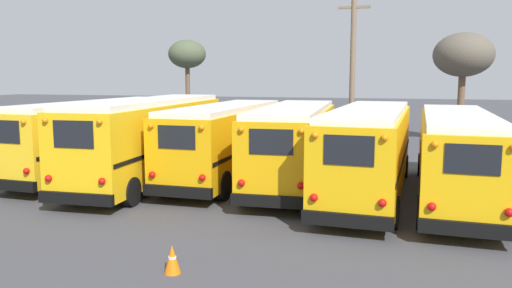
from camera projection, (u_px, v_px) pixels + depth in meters
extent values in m
plane|color=#424247|center=(255.00, 185.00, 19.48)|extent=(160.00, 160.00, 0.00)
cube|color=yellow|center=(99.00, 136.00, 21.68)|extent=(2.91, 10.32, 2.59)
cube|color=white|center=(97.00, 104.00, 21.50)|extent=(2.70, 9.90, 0.20)
cube|color=black|center=(7.00, 185.00, 17.02)|extent=(2.38, 0.34, 0.36)
cube|color=black|center=(4.00, 132.00, 16.79)|extent=(1.28, 0.10, 0.78)
sphere|color=red|center=(26.00, 171.00, 16.66)|extent=(0.22, 0.22, 0.22)
sphere|color=orange|center=(23.00, 122.00, 16.43)|extent=(0.18, 0.18, 0.18)
cube|color=black|center=(77.00, 139.00, 22.09)|extent=(0.61, 9.98, 0.14)
cube|color=black|center=(122.00, 141.00, 21.34)|extent=(0.61, 9.98, 0.14)
cylinder|color=black|center=(128.00, 148.00, 25.75)|extent=(0.34, 1.06, 1.04)
cylinder|color=black|center=(165.00, 150.00, 25.06)|extent=(0.34, 1.06, 1.04)
cylinder|color=black|center=(13.00, 176.00, 18.62)|extent=(0.34, 1.06, 1.04)
cylinder|color=black|center=(60.00, 180.00, 17.93)|extent=(0.34, 1.06, 1.04)
cube|color=yellow|center=(151.00, 138.00, 20.17)|extent=(2.80, 10.61, 2.78)
cube|color=white|center=(150.00, 102.00, 19.97)|extent=(2.59, 10.18, 0.20)
cube|color=black|center=(76.00, 198.00, 15.22)|extent=(2.50, 0.28, 0.36)
cube|color=black|center=(73.00, 134.00, 14.98)|extent=(1.35, 0.08, 0.83)
sphere|color=red|center=(48.00, 178.00, 15.34)|extent=(0.22, 0.22, 0.22)
sphere|color=orange|center=(45.00, 120.00, 15.10)|extent=(0.18, 0.18, 0.18)
sphere|color=red|center=(102.00, 181.00, 14.92)|extent=(0.22, 0.22, 0.22)
sphere|color=orange|center=(99.00, 122.00, 14.68)|extent=(0.18, 0.18, 0.18)
cube|color=black|center=(123.00, 142.00, 20.48)|extent=(0.38, 10.32, 0.14)
cube|color=black|center=(179.00, 144.00, 19.91)|extent=(0.38, 10.32, 0.14)
cylinder|color=black|center=(165.00, 153.00, 24.42)|extent=(0.31, 0.98, 0.97)
cylinder|color=black|center=(209.00, 155.00, 23.89)|extent=(0.31, 0.98, 0.97)
cylinder|color=black|center=(69.00, 188.00, 16.78)|extent=(0.31, 0.98, 0.97)
cylinder|color=black|center=(131.00, 192.00, 16.25)|extent=(0.31, 0.98, 0.97)
cube|color=#E5A00C|center=(227.00, 140.00, 20.41)|extent=(2.47, 9.44, 2.50)
cube|color=white|center=(226.00, 108.00, 20.23)|extent=(2.28, 9.06, 0.20)
cube|color=black|center=(177.00, 192.00, 16.05)|extent=(2.39, 0.23, 0.36)
cube|color=black|center=(176.00, 137.00, 15.83)|extent=(1.29, 0.05, 0.75)
sphere|color=red|center=(152.00, 175.00, 16.21)|extent=(0.22, 0.22, 0.22)
sphere|color=orange|center=(151.00, 126.00, 16.00)|extent=(0.18, 0.18, 0.18)
sphere|color=red|center=(202.00, 178.00, 15.73)|extent=(0.22, 0.22, 0.22)
sphere|color=orange|center=(201.00, 127.00, 15.51)|extent=(0.18, 0.18, 0.18)
cube|color=black|center=(200.00, 144.00, 20.77)|extent=(0.16, 9.22, 0.14)
cube|color=black|center=(254.00, 146.00, 20.11)|extent=(0.16, 9.22, 0.14)
cylinder|color=black|center=(229.00, 153.00, 24.10)|extent=(0.29, 1.03, 1.03)
cylinder|color=black|center=(273.00, 155.00, 23.50)|extent=(0.29, 1.03, 1.03)
cylinder|color=black|center=(165.00, 182.00, 17.63)|extent=(0.29, 1.03, 1.03)
cylinder|color=black|center=(223.00, 186.00, 17.02)|extent=(0.29, 1.03, 1.03)
cube|color=#E5A00C|center=(295.00, 144.00, 19.38)|extent=(2.86, 9.78, 2.52)
cube|color=white|center=(295.00, 109.00, 19.19)|extent=(2.65, 9.38, 0.20)
cube|color=black|center=(271.00, 201.00, 14.81)|extent=(2.44, 0.32, 0.36)
cube|color=black|center=(271.00, 142.00, 14.59)|extent=(1.31, 0.09, 0.76)
sphere|color=red|center=(241.00, 183.00, 14.92)|extent=(0.22, 0.22, 0.22)
sphere|color=orange|center=(241.00, 130.00, 14.71)|extent=(0.18, 0.18, 0.18)
sphere|color=red|center=(301.00, 186.00, 14.54)|extent=(0.22, 0.22, 0.22)
sphere|color=orange|center=(301.00, 131.00, 14.32)|extent=(0.18, 0.18, 0.18)
cube|color=black|center=(264.00, 147.00, 19.66)|extent=(0.49, 9.47, 0.14)
cube|color=black|center=(326.00, 149.00, 19.14)|extent=(0.49, 9.47, 0.14)
cylinder|color=black|center=(281.00, 157.00, 23.19)|extent=(0.33, 1.04, 1.03)
cylinder|color=black|center=(330.00, 158.00, 22.70)|extent=(0.33, 1.04, 1.03)
cylinder|color=black|center=(245.00, 190.00, 16.35)|extent=(0.33, 1.04, 1.03)
cylinder|color=black|center=(313.00, 194.00, 15.87)|extent=(0.33, 1.04, 1.03)
cube|color=#EAAA0F|center=(369.00, 150.00, 17.64)|extent=(2.92, 10.30, 2.60)
cube|color=white|center=(370.00, 111.00, 17.45)|extent=(2.71, 9.88, 0.20)
cube|color=black|center=(347.00, 220.00, 12.97)|extent=(2.40, 0.34, 0.36)
cube|color=black|center=(349.00, 150.00, 12.75)|extent=(1.29, 0.10, 0.78)
sphere|color=red|center=(314.00, 198.00, 13.17)|extent=(0.22, 0.22, 0.22)
sphere|color=orange|center=(315.00, 135.00, 12.95)|extent=(0.18, 0.18, 0.18)
sphere|color=red|center=(382.00, 203.00, 12.61)|extent=(0.22, 0.22, 0.22)
sphere|color=orange|center=(385.00, 138.00, 12.39)|extent=(0.18, 0.18, 0.18)
cube|color=black|center=(336.00, 154.00, 18.04)|extent=(0.59, 9.96, 0.14)
cube|color=black|center=(404.00, 157.00, 17.29)|extent=(0.59, 9.96, 0.14)
cylinder|color=black|center=(352.00, 163.00, 21.70)|extent=(0.33, 0.95, 0.93)
cylinder|color=black|center=(404.00, 166.00, 21.00)|extent=(0.33, 0.95, 0.93)
cylinder|color=black|center=(316.00, 206.00, 14.58)|extent=(0.33, 0.95, 0.93)
cylinder|color=black|center=(393.00, 212.00, 13.89)|extent=(0.33, 0.95, 0.93)
cube|color=#EAAA0F|center=(456.00, 155.00, 16.95)|extent=(2.79, 10.51, 2.45)
cube|color=white|center=(458.00, 116.00, 16.77)|extent=(2.59, 10.09, 0.20)
cube|color=black|center=(468.00, 229.00, 12.15)|extent=(2.36, 0.31, 0.36)
cube|color=black|center=(472.00, 159.00, 11.94)|extent=(1.27, 0.09, 0.74)
sphere|color=red|center=(432.00, 207.00, 12.34)|extent=(0.22, 0.22, 0.22)
sphere|color=orange|center=(435.00, 144.00, 12.13)|extent=(0.18, 0.18, 0.18)
sphere|color=red|center=(509.00, 213.00, 11.81)|extent=(0.22, 0.22, 0.22)
cube|color=black|center=(420.00, 158.00, 17.33)|extent=(0.50, 10.20, 0.14)
cube|color=black|center=(493.00, 162.00, 16.62)|extent=(0.50, 10.20, 0.14)
cylinder|color=black|center=(421.00, 165.00, 21.11)|extent=(0.33, 1.00, 0.98)
cylinder|color=black|center=(476.00, 168.00, 20.45)|extent=(0.33, 1.00, 0.98)
cylinder|color=black|center=(422.00, 213.00, 13.75)|extent=(0.33, 1.00, 0.98)
cylinder|color=black|center=(508.00, 219.00, 13.08)|extent=(0.33, 1.00, 0.98)
cylinder|color=#75604C|center=(352.00, 70.00, 28.20)|extent=(0.31, 0.31, 9.12)
cube|color=#75604C|center=(354.00, 7.00, 27.73)|extent=(1.80, 0.14, 0.14)
cylinder|color=brown|center=(460.00, 107.00, 31.46)|extent=(0.43, 0.43, 4.54)
ellipsoid|color=#5B5447|center=(463.00, 55.00, 31.02)|extent=(3.66, 3.66, 2.75)
cylinder|color=brown|center=(188.00, 98.00, 38.51)|extent=(0.35, 0.35, 5.11)
ellipsoid|color=#4C563D|center=(187.00, 54.00, 38.05)|extent=(2.87, 2.87, 2.15)
cone|color=orange|center=(172.00, 259.00, 10.74)|extent=(0.36, 0.36, 0.63)
cylinder|color=white|center=(172.00, 258.00, 10.74)|extent=(0.17, 0.17, 0.06)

